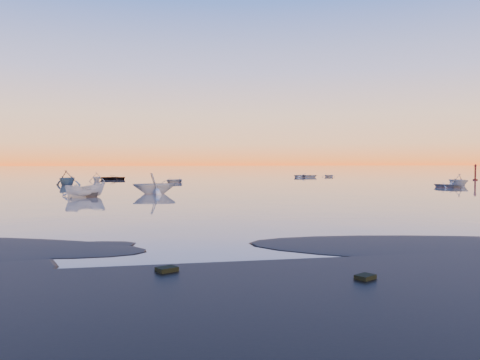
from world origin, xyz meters
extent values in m
plane|color=#70675D|center=(0.00, 100.00, 0.00)|extent=(600.00, 600.00, 0.00)
imported|color=slate|center=(-11.47, 27.23, 0.00)|extent=(4.62, 3.83, 1.08)
imported|color=silver|center=(-11.30, 25.99, 0.00)|extent=(3.19, 3.98, 1.28)
imported|color=silver|center=(35.16, 39.03, 0.00)|extent=(3.66, 2.23, 1.19)
cylinder|color=#45100E|center=(49.75, 54.49, 0.05)|extent=(0.83, 0.83, 0.28)
cylinder|color=#45100E|center=(49.75, 54.49, 1.20)|extent=(0.30, 0.30, 2.40)
cone|color=#45100E|center=(49.75, 54.49, 2.63)|extent=(0.55, 0.55, 0.46)
camera|label=1|loc=(-5.82, -17.02, 3.10)|focal=35.00mm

